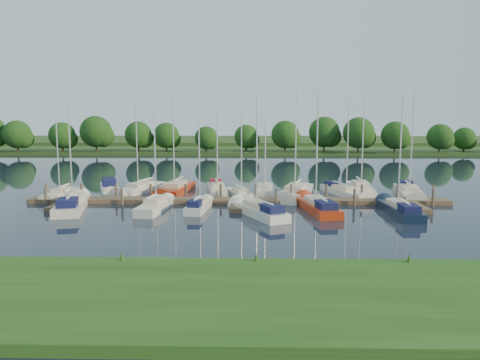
{
  "coord_description": "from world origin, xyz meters",
  "views": [
    {
      "loc": [
        1.19,
        -36.01,
        8.37
      ],
      "look_at": [
        0.2,
        8.0,
        2.2
      ],
      "focal_mm": 35.0,
      "sensor_mm": 36.0,
      "label": 1
    }
  ],
  "objects_px": {
    "sailboat_n_5": "(241,195)",
    "sailboat_s_2": "(199,207)",
    "dock": "(238,202)",
    "motorboat": "(109,188)",
    "sailboat_n_0": "(61,195)"
  },
  "relations": [
    {
      "from": "dock",
      "to": "sailboat_n_5",
      "type": "relative_size",
      "value": 4.59
    },
    {
      "from": "dock",
      "to": "sailboat_n_0",
      "type": "bearing_deg",
      "value": 169.88
    },
    {
      "from": "dock",
      "to": "sailboat_n_0",
      "type": "distance_m",
      "value": 18.43
    },
    {
      "from": "sailboat_n_0",
      "to": "motorboat",
      "type": "height_order",
      "value": "sailboat_n_0"
    },
    {
      "from": "dock",
      "to": "sailboat_n_5",
      "type": "height_order",
      "value": "sailboat_n_5"
    },
    {
      "from": "motorboat",
      "to": "dock",
      "type": "bearing_deg",
      "value": 133.41
    },
    {
      "from": "dock",
      "to": "sailboat_s_2",
      "type": "relative_size",
      "value": 4.97
    },
    {
      "from": "sailboat_n_0",
      "to": "sailboat_n_5",
      "type": "xyz_separation_m",
      "value": [
        18.36,
        0.07,
        0.0
      ]
    },
    {
      "from": "sailboat_s_2",
      "to": "sailboat_n_5",
      "type": "bearing_deg",
      "value": 66.48
    },
    {
      "from": "sailboat_n_0",
      "to": "motorboat",
      "type": "relative_size",
      "value": 1.39
    },
    {
      "from": "sailboat_n_5",
      "to": "sailboat_s_2",
      "type": "xyz_separation_m",
      "value": [
        -3.57,
        -6.24,
        0.05
      ]
    },
    {
      "from": "motorboat",
      "to": "sailboat_n_5",
      "type": "bearing_deg",
      "value": 145.14
    },
    {
      "from": "sailboat_n_0",
      "to": "motorboat",
      "type": "bearing_deg",
      "value": -131.1
    },
    {
      "from": "dock",
      "to": "motorboat",
      "type": "height_order",
      "value": "motorboat"
    },
    {
      "from": "motorboat",
      "to": "sailboat_n_5",
      "type": "relative_size",
      "value": 0.7
    }
  ]
}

